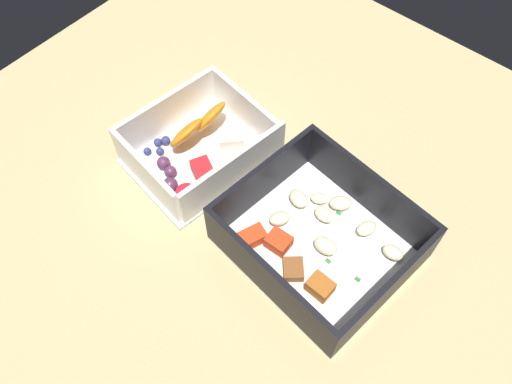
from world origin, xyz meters
TOP-DOWN VIEW (x-y plane):
  - table_surface at (0.00, 0.00)cm, footprint 80.00×80.00cm
  - pasta_container at (-10.61, 0.14)cm, footprint 20.45×18.37cm
  - fruit_bowl at (8.11, -0.47)cm, footprint 15.03×17.25cm

SIDE VIEW (x-z plane):
  - table_surface at x=0.00cm, z-range 0.00..2.00cm
  - pasta_container at x=-10.61cm, z-range 0.72..7.64cm
  - fruit_bowl at x=8.11cm, z-range 1.16..7.31cm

